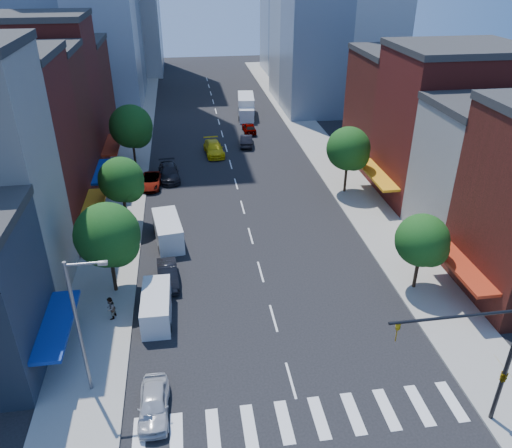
{
  "coord_description": "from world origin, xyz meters",
  "views": [
    {
      "loc": [
        -5.4,
        -21.75,
        23.1
      ],
      "look_at": [
        -0.51,
        11.12,
        5.0
      ],
      "focal_mm": 35.0,
      "sensor_mm": 36.0,
      "label": 1
    }
  ],
  "objects": [
    {
      "name": "cargo_van_near",
      "position": [
        -8.24,
        7.13,
        1.03
      ],
      "size": [
        2.07,
        4.94,
        2.09
      ],
      "rotation": [
        0.0,
        0.0,
        -0.01
      ],
      "color": "silver",
      "rests_on": "ground"
    },
    {
      "name": "parked_car_front",
      "position": [
        -8.2,
        -1.26,
        0.72
      ],
      "size": [
        1.77,
        4.25,
        1.44
      ],
      "primitive_type": "imported",
      "rotation": [
        0.0,
        0.0,
        -0.02
      ],
      "color": "#B8B9BE",
      "rests_on": "ground"
    },
    {
      "name": "tree_left_far",
      "position": [
        -11.35,
        35.92,
        5.2
      ],
      "size": [
        5.0,
        5.0,
        7.75
      ],
      "color": "black",
      "rests_on": "sidewalk_left"
    },
    {
      "name": "bldg_left_3",
      "position": [
        -21.0,
        29.0,
        7.5
      ],
      "size": [
        12.0,
        8.0,
        15.0
      ],
      "primitive_type": "cube",
      "color": "#561F15",
      "rests_on": "ground"
    },
    {
      "name": "tree_right_near",
      "position": [
        11.65,
        7.92,
        4.19
      ],
      "size": [
        4.0,
        4.0,
        6.2
      ],
      "color": "black",
      "rests_on": "sidewalk_right"
    },
    {
      "name": "traffic_signal",
      "position": [
        9.94,
        -4.5,
        4.16
      ],
      "size": [
        7.24,
        2.24,
        8.0
      ],
      "color": "black",
      "rests_on": "sidewalk_right"
    },
    {
      "name": "traffic_car_far",
      "position": [
        3.97,
        48.0,
        0.73
      ],
      "size": [
        1.77,
        4.33,
        1.47
      ],
      "primitive_type": "imported",
      "rotation": [
        0.0,
        0.0,
        3.15
      ],
      "color": "#999999",
      "rests_on": "ground"
    },
    {
      "name": "bldg_right_3",
      "position": [
        21.0,
        34.0,
        6.5
      ],
      "size": [
        12.0,
        10.0,
        13.0
      ],
      "primitive_type": "cube",
      "color": "#561F15",
      "rests_on": "ground"
    },
    {
      "name": "bldg_left_4",
      "position": [
        -21.0,
        37.5,
        8.5
      ],
      "size": [
        12.0,
        9.0,
        17.0
      ],
      "primitive_type": "cube",
      "color": "maroon",
      "rests_on": "ground"
    },
    {
      "name": "pedestrian_far",
      "position": [
        -11.46,
        7.53,
        1.02
      ],
      "size": [
        0.88,
        1.01,
        1.74
      ],
      "primitive_type": "imported",
      "rotation": [
        0.0,
        0.0,
        -1.88
      ],
      "color": "#999999",
      "rests_on": "sidewalk_left"
    },
    {
      "name": "bldg_right_2",
      "position": [
        21.0,
        24.0,
        7.5
      ],
      "size": [
        12.0,
        10.0,
        15.0
      ],
      "primitive_type": "cube",
      "color": "maroon",
      "rests_on": "ground"
    },
    {
      "name": "ground",
      "position": [
        0.0,
        0.0,
        0.0
      ],
      "size": [
        220.0,
        220.0,
        0.0
      ],
      "primitive_type": "plane",
      "color": "black",
      "rests_on": "ground"
    },
    {
      "name": "pedestrian_near",
      "position": [
        -14.5,
        6.95,
        0.91
      ],
      "size": [
        0.5,
        0.63,
        1.53
      ],
      "primitive_type": "imported",
      "rotation": [
        0.0,
        0.0,
        1.31
      ],
      "color": "#999999",
      "rests_on": "sidewalk_left"
    },
    {
      "name": "crosswalk",
      "position": [
        0.0,
        -3.0,
        0.01
      ],
      "size": [
        19.0,
        3.0,
        0.01
      ],
      "primitive_type": "cube",
      "color": "silver",
      "rests_on": "ground"
    },
    {
      "name": "taxi",
      "position": [
        -1.77,
        39.84,
        0.81
      ],
      "size": [
        2.69,
        5.74,
        1.62
      ],
      "primitive_type": "imported",
      "rotation": [
        0.0,
        0.0,
        0.08
      ],
      "color": "#DCC10B",
      "rests_on": "ground"
    },
    {
      "name": "box_truck",
      "position": [
        4.59,
        56.19,
        1.53
      ],
      "size": [
        3.16,
        8.24,
        3.24
      ],
      "rotation": [
        0.0,
        0.0,
        -0.1
      ],
      "color": "silver",
      "rests_on": "ground"
    },
    {
      "name": "tree_left_mid",
      "position": [
        -11.35,
        21.92,
        4.53
      ],
      "size": [
        4.2,
        4.2,
        6.65
      ],
      "color": "black",
      "rests_on": "sidewalk_left"
    },
    {
      "name": "sidewalk_left",
      "position": [
        -12.5,
        40.0,
        0.07
      ],
      "size": [
        5.0,
        120.0,
        0.15
      ],
      "primitive_type": "cube",
      "color": "gray",
      "rests_on": "ground"
    },
    {
      "name": "bldg_right_1",
      "position": [
        21.0,
        15.0,
        6.0
      ],
      "size": [
        12.0,
        8.0,
        12.0
      ],
      "primitive_type": "cube",
      "color": "beige",
      "rests_on": "ground"
    },
    {
      "name": "parked_car_second",
      "position": [
        -7.5,
        11.6,
        0.73
      ],
      "size": [
        1.85,
        4.51,
        1.45
      ],
      "primitive_type": "imported",
      "rotation": [
        0.0,
        0.0,
        0.07
      ],
      "color": "black",
      "rests_on": "ground"
    },
    {
      "name": "tree_left_near",
      "position": [
        -11.35,
        10.92,
        4.87
      ],
      "size": [
        4.8,
        4.8,
        7.3
      ],
      "color": "black",
      "rests_on": "sidewalk_left"
    },
    {
      "name": "cargo_van_far",
      "position": [
        -7.48,
        17.9,
        1.14
      ],
      "size": [
        2.89,
        5.66,
        2.3
      ],
      "rotation": [
        0.0,
        0.0,
        0.14
      ],
      "color": "silver",
      "rests_on": "ground"
    },
    {
      "name": "bldg_left_5",
      "position": [
        -21.0,
        47.0,
        6.5
      ],
      "size": [
        12.0,
        10.0,
        13.0
      ],
      "primitive_type": "cube",
      "color": "#561F15",
      "rests_on": "ground"
    },
    {
      "name": "streetlight",
      "position": [
        -11.81,
        1.0,
        5.28
      ],
      "size": [
        2.25,
        0.25,
        9.0
      ],
      "color": "slate",
      "rests_on": "sidewalk_left"
    },
    {
      "name": "traffic_car_oncoming",
      "position": [
        2.84,
        42.56,
        0.75
      ],
      "size": [
        2.17,
        4.71,
        1.5
      ],
      "primitive_type": "imported",
      "rotation": [
        0.0,
        0.0,
        3.01
      ],
      "color": "black",
      "rests_on": "ground"
    },
    {
      "name": "sidewalk_right",
      "position": [
        12.5,
        40.0,
        0.07
      ],
      "size": [
        5.0,
        120.0,
        0.15
      ],
      "primitive_type": "cube",
      "color": "gray",
      "rests_on": "ground"
    },
    {
      "name": "parked_car_rear",
      "position": [
        -7.5,
        32.63,
        0.79
      ],
      "size": [
        2.73,
        5.63,
        1.58
      ],
      "primitive_type": "imported",
      "rotation": [
        0.0,
        0.0,
        0.1
      ],
      "color": "black",
      "rests_on": "ground"
    },
    {
      "name": "parked_car_third",
      "position": [
        -9.5,
        30.63,
        0.67
      ],
      "size": [
        2.66,
        5.01,
        1.34
      ],
      "primitive_type": "imported",
      "rotation": [
        0.0,
        0.0,
        -0.09
      ],
      "color": "#999999",
      "rests_on": "ground"
    },
    {
      "name": "tree_right_far",
      "position": [
        11.65,
        25.92,
        4.86
      ],
      "size": [
        4.6,
        4.6,
        7.2
      ],
      "color": "black",
      "rests_on": "sidewalk_right"
    }
  ]
}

